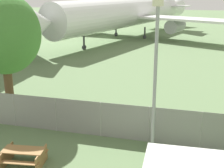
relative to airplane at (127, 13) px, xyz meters
The scene contains 5 objects.
perimeter_fence 34.33m from the airplane, 84.01° to the right, with size 56.07×0.07×1.92m.
airplane is the anchor object (origin of this frame).
picnic_bench_open_grass 37.95m from the airplane, 84.43° to the right, with size 1.99×1.63×0.76m.
tree_left_of_cabin 32.74m from the airplane, 90.07° to the right, with size 4.26×4.26×7.38m.
light_mast 35.90m from the airplane, 75.54° to the right, with size 0.44×0.44×7.16m.
Camera 1 is at (7.02, -3.26, 7.50)m, focal length 50.00 mm.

